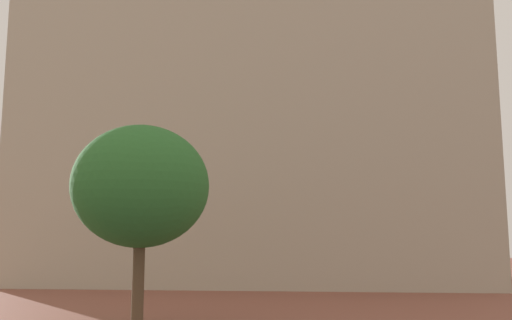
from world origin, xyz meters
name	(u,v)px	position (x,y,z in m)	size (l,w,h in m)	color
landmark_building	(258,127)	(-1.54, 33.60, 9.72)	(26.38, 14.20, 31.16)	#B2A893
tree_curb_far	(141,187)	(-3.34, 14.78, 4.16)	(3.98, 3.98, 5.96)	brown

